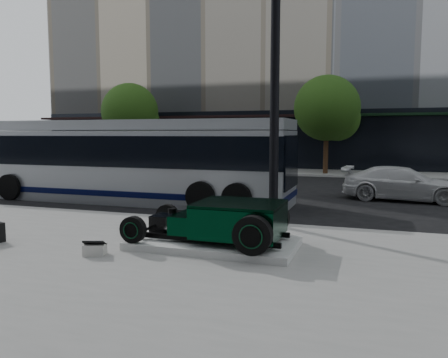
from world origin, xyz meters
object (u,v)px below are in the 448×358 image
(transit_bus, at_px, (128,160))
(white_sedan, at_px, (403,184))
(lamppost, at_px, (275,85))
(hot_rod, at_px, (229,220))

(transit_bus, relative_size, white_sedan, 2.83)
(lamppost, xyz_separation_m, transit_bus, (-6.12, 3.16, -2.16))
(white_sedan, bearing_deg, lamppost, 157.05)
(hot_rod, height_order, transit_bus, transit_bus)
(hot_rod, xyz_separation_m, lamppost, (0.38, 2.46, 2.95))
(lamppost, xyz_separation_m, white_sedan, (3.46, 6.38, -3.03))
(transit_bus, height_order, white_sedan, transit_bus)
(hot_rod, bearing_deg, white_sedan, 66.53)
(hot_rod, distance_m, transit_bus, 8.08)
(lamppost, bearing_deg, transit_bus, 152.67)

